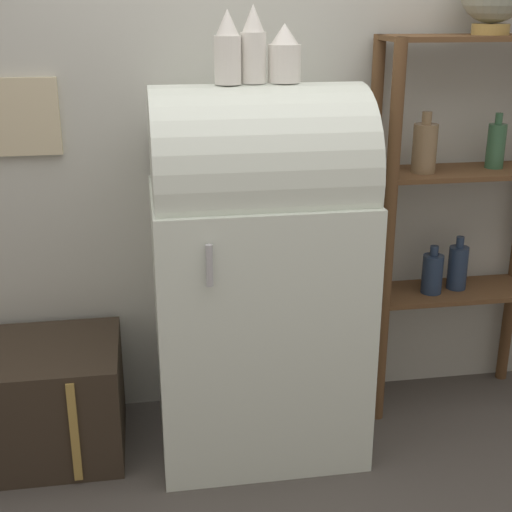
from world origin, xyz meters
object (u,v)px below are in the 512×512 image
(suitcase_trunk, at_px, (26,401))
(vase_right, at_px, (284,55))
(refrigerator, at_px, (257,269))
(vase_center, at_px, (253,47))
(vase_left, at_px, (228,50))

(suitcase_trunk, distance_m, vase_right, 1.62)
(refrigerator, relative_size, vase_center, 5.42)
(refrigerator, xyz_separation_m, vase_left, (-0.10, -0.01, 0.80))
(vase_left, distance_m, vase_center, 0.09)
(vase_right, bearing_deg, suitcase_trunk, 178.76)
(vase_left, bearing_deg, refrigerator, 8.04)
(refrigerator, height_order, suitcase_trunk, refrigerator)
(vase_left, relative_size, vase_right, 1.24)
(refrigerator, relative_size, suitcase_trunk, 1.94)
(suitcase_trunk, distance_m, vase_left, 1.53)
(refrigerator, xyz_separation_m, vase_right, (0.10, 0.01, 0.78))
(vase_left, bearing_deg, suitcase_trunk, 176.67)
(vase_right, bearing_deg, vase_left, -172.93)
(suitcase_trunk, bearing_deg, refrigerator, -2.02)
(vase_left, bearing_deg, vase_right, 7.07)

